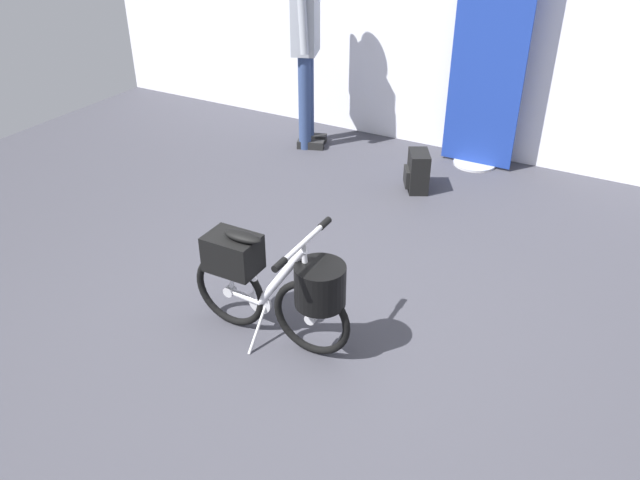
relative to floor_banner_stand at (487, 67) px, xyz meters
The scene contains 5 objects.
ground_plane 3.02m from the floor_banner_stand, 89.38° to the right, with size 8.21×8.21×0.00m, color #38383F.
floor_banner_stand is the anchor object (origin of this frame).
folding_bike_foreground 2.85m from the floor_banner_stand, 94.52° to the right, with size 0.96×0.53×0.69m.
visitor_near_wall 1.53m from the floor_banner_stand, 167.88° to the right, with size 0.35×0.50×1.73m.
backpack_on_floor 1.01m from the floor_banner_stand, 110.15° to the right, with size 0.26×0.29×0.31m.
Camera 1 is at (1.28, -2.18, 2.26)m, focal length 35.94 mm.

